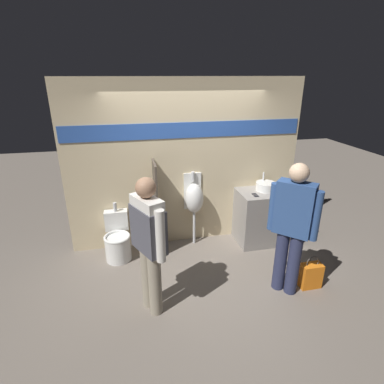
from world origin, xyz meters
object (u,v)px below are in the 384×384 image
person_with_lanyard (292,225)px  person_in_vest (149,238)px  shopping_bag (311,275)px  urinal_near_counter (194,198)px  sink_basin (266,186)px  cell_phone (255,195)px  toilet (118,241)px

person_with_lanyard → person_in_vest: bearing=43.8°
shopping_bag → person_in_vest: bearing=178.7°
person_with_lanyard → urinal_near_counter: bearing=-12.8°
sink_basin → cell_phone: 0.33m
sink_basin → shopping_bag: size_ratio=0.68×
person_in_vest → person_with_lanyard: size_ratio=0.97×
sink_basin → person_with_lanyard: 1.37m
toilet → person_with_lanyard: (2.19, -1.27, 0.69)m
urinal_near_counter → cell_phone: bearing=-17.3°
person_in_vest → person_with_lanyard: 1.77m
cell_phone → person_with_lanyard: size_ratio=0.08×
sink_basin → person_in_vest: size_ratio=0.19×
urinal_near_counter → toilet: (-1.27, -0.18, -0.54)m
urinal_near_counter → shopping_bag: size_ratio=2.61×
sink_basin → toilet: sink_basin is taller
sink_basin → toilet: (-2.47, -0.07, -0.70)m
sink_basin → person_in_vest: bearing=-147.3°
sink_basin → urinal_near_counter: size_ratio=0.26×
person_in_vest → person_with_lanyard: bearing=-117.2°
person_in_vest → shopping_bag: 2.29m
urinal_near_counter → toilet: size_ratio=1.47×
cell_phone → urinal_near_counter: (-0.94, 0.29, -0.09)m
toilet → shopping_bag: 2.87m
shopping_bag → urinal_near_counter: bearing=131.4°
urinal_near_counter → person_in_vest: person_in_vest is taller
shopping_bag → cell_phone: bearing=106.8°
urinal_near_counter → person_with_lanyard: 1.72m
sink_basin → cell_phone: size_ratio=2.35×
cell_phone → toilet: (-2.21, 0.12, -0.63)m
shopping_bag → toilet: bearing=153.2°
toilet → urinal_near_counter: bearing=7.9°
sink_basin → toilet: 2.57m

